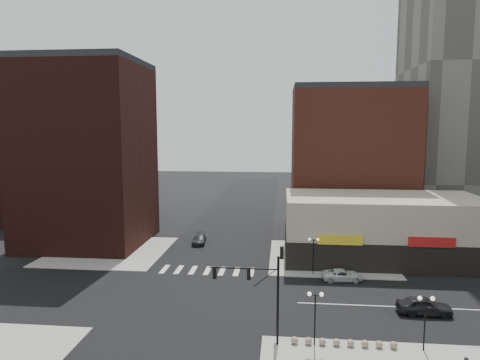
{
  "coord_description": "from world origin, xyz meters",
  "views": [
    {
      "loc": [
        8.42,
        -39.11,
        16.52
      ],
      "look_at": [
        3.97,
        5.53,
        11.0
      ],
      "focal_mm": 32.0,
      "sensor_mm": 36.0,
      "label": 1
    }
  ],
  "objects_px": {
    "dark_sedan_east": "(424,306)",
    "dark_sedan_north": "(199,239)",
    "street_lamp_se_b": "(426,309)",
    "white_suv": "(342,275)",
    "street_lamp_ne": "(314,247)",
    "traffic_signal": "(265,281)",
    "street_lamp_se_a": "(315,305)"
  },
  "relations": [
    {
      "from": "dark_sedan_east",
      "to": "dark_sedan_north",
      "type": "relative_size",
      "value": 1.07
    },
    {
      "from": "traffic_signal",
      "to": "dark_sedan_east",
      "type": "relative_size",
      "value": 1.65
    },
    {
      "from": "white_suv",
      "to": "dark_sedan_east",
      "type": "bearing_deg",
      "value": -148.48
    },
    {
      "from": "dark_sedan_east",
      "to": "street_lamp_ne",
      "type": "bearing_deg",
      "value": 44.72
    },
    {
      "from": "street_lamp_se_a",
      "to": "dark_sedan_east",
      "type": "height_order",
      "value": "street_lamp_se_a"
    },
    {
      "from": "traffic_signal",
      "to": "street_lamp_se_b",
      "type": "xyz_separation_m",
      "value": [
        11.76,
        -0.17,
        -1.67
      ]
    },
    {
      "from": "traffic_signal",
      "to": "street_lamp_ne",
      "type": "relative_size",
      "value": 1.87
    },
    {
      "from": "street_lamp_se_a",
      "to": "white_suv",
      "type": "distance_m",
      "value": 15.29
    },
    {
      "from": "traffic_signal",
      "to": "street_lamp_ne",
      "type": "height_order",
      "value": "traffic_signal"
    },
    {
      "from": "street_lamp_se_b",
      "to": "dark_sedan_east",
      "type": "height_order",
      "value": "street_lamp_se_b"
    },
    {
      "from": "street_lamp_se_a",
      "to": "street_lamp_se_b",
      "type": "bearing_deg",
      "value": 0.0
    },
    {
      "from": "street_lamp_se_a",
      "to": "street_lamp_se_b",
      "type": "relative_size",
      "value": 1.0
    },
    {
      "from": "white_suv",
      "to": "street_lamp_se_a",
      "type": "bearing_deg",
      "value": 158.57
    },
    {
      "from": "street_lamp_se_b",
      "to": "street_lamp_se_a",
      "type": "bearing_deg",
      "value": 180.0
    },
    {
      "from": "traffic_signal",
      "to": "street_lamp_se_b",
      "type": "distance_m",
      "value": 11.88
    },
    {
      "from": "street_lamp_ne",
      "to": "white_suv",
      "type": "bearing_deg",
      "value": -26.15
    },
    {
      "from": "white_suv",
      "to": "street_lamp_se_b",
      "type": "bearing_deg",
      "value": -170.59
    },
    {
      "from": "street_lamp_se_a",
      "to": "street_lamp_se_b",
      "type": "height_order",
      "value": "same"
    },
    {
      "from": "street_lamp_ne",
      "to": "dark_sedan_east",
      "type": "bearing_deg",
      "value": -46.01
    },
    {
      "from": "street_lamp_ne",
      "to": "white_suv",
      "type": "relative_size",
      "value": 0.95
    },
    {
      "from": "street_lamp_se_b",
      "to": "dark_sedan_east",
      "type": "bearing_deg",
      "value": 72.36
    },
    {
      "from": "dark_sedan_north",
      "to": "street_lamp_se_a",
      "type": "bearing_deg",
      "value": -67.75
    },
    {
      "from": "dark_sedan_north",
      "to": "white_suv",
      "type": "bearing_deg",
      "value": -40.64
    },
    {
      "from": "street_lamp_se_b",
      "to": "street_lamp_ne",
      "type": "height_order",
      "value": "same"
    },
    {
      "from": "street_lamp_se_b",
      "to": "white_suv",
      "type": "relative_size",
      "value": 0.95
    },
    {
      "from": "street_lamp_se_a",
      "to": "dark_sedan_north",
      "type": "distance_m",
      "value": 31.19
    },
    {
      "from": "white_suv",
      "to": "dark_sedan_north",
      "type": "bearing_deg",
      "value": 48.72
    },
    {
      "from": "traffic_signal",
      "to": "street_lamp_se_b",
      "type": "bearing_deg",
      "value": -0.82
    },
    {
      "from": "street_lamp_se_a",
      "to": "dark_sedan_east",
      "type": "relative_size",
      "value": 0.88
    },
    {
      "from": "traffic_signal",
      "to": "white_suv",
      "type": "distance_m",
      "value": 16.9
    },
    {
      "from": "white_suv",
      "to": "dark_sedan_north",
      "type": "height_order",
      "value": "dark_sedan_north"
    },
    {
      "from": "street_lamp_se_b",
      "to": "traffic_signal",
      "type": "bearing_deg",
      "value": 179.18
    }
  ]
}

